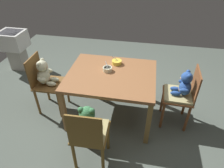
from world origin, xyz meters
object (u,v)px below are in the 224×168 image
(teddy_chair_near_left, at_px, (45,77))
(dining_table, at_px, (111,79))
(porridge_bowl_cream_center, at_px, (107,69))
(sink_basin, at_px, (14,45))
(teddy_chair_near_right, at_px, (182,91))
(teddy_chair_near_front, at_px, (89,128))
(porridge_bowl_yellow_far_center, at_px, (117,62))

(teddy_chair_near_left, bearing_deg, dining_table, 1.16)
(dining_table, height_order, porridge_bowl_cream_center, porridge_bowl_cream_center)
(dining_table, bearing_deg, sink_basin, 155.36)
(teddy_chair_near_right, height_order, teddy_chair_near_front, teddy_chair_near_front)
(teddy_chair_near_front, height_order, sink_basin, teddy_chair_near_front)
(dining_table, height_order, porridge_bowl_yellow_far_center, porridge_bowl_yellow_far_center)
(dining_table, relative_size, teddy_chair_near_front, 1.32)
(dining_table, xyz_separation_m, teddy_chair_near_front, (-0.07, -0.82, -0.06))
(teddy_chair_near_left, bearing_deg, teddy_chair_near_front, -43.59)
(dining_table, height_order, teddy_chair_near_left, teddy_chair_near_left)
(teddy_chair_near_front, distance_m, sink_basin, 2.65)
(dining_table, bearing_deg, porridge_bowl_cream_center, 134.12)
(teddy_chair_near_front, bearing_deg, teddy_chair_near_left, 45.79)
(teddy_chair_near_left, distance_m, porridge_bowl_yellow_far_center, 1.03)
(teddy_chair_near_right, xyz_separation_m, porridge_bowl_yellow_far_center, (-0.90, 0.25, 0.19))
(dining_table, xyz_separation_m, teddy_chair_near_left, (-0.94, -0.04, -0.07))
(teddy_chair_near_left, relative_size, porridge_bowl_yellow_far_center, 5.91)
(dining_table, bearing_deg, porridge_bowl_yellow_far_center, 84.57)
(sink_basin, bearing_deg, porridge_bowl_yellow_far_center, -17.89)
(teddy_chair_near_left, xyz_separation_m, porridge_bowl_cream_center, (0.87, 0.11, 0.17))
(teddy_chair_near_front, height_order, porridge_bowl_cream_center, teddy_chair_near_front)
(porridge_bowl_yellow_far_center, bearing_deg, dining_table, -95.43)
(sink_basin, bearing_deg, teddy_chair_near_right, -17.16)
(teddy_chair_near_left, xyz_separation_m, porridge_bowl_yellow_far_center, (0.96, 0.31, 0.17))
(teddy_chair_near_left, distance_m, teddy_chair_near_front, 1.17)
(teddy_chair_near_front, bearing_deg, porridge_bowl_cream_center, -2.43)
(dining_table, distance_m, sink_basin, 2.26)
(teddy_chair_near_right, bearing_deg, teddy_chair_near_front, 41.28)
(teddy_chair_near_right, xyz_separation_m, teddy_chair_near_front, (-1.00, -0.85, 0.02))
(teddy_chair_near_left, height_order, porridge_bowl_cream_center, teddy_chair_near_left)
(teddy_chair_near_front, distance_m, porridge_bowl_cream_center, 0.91)
(teddy_chair_near_front, height_order, porridge_bowl_yellow_far_center, teddy_chair_near_front)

